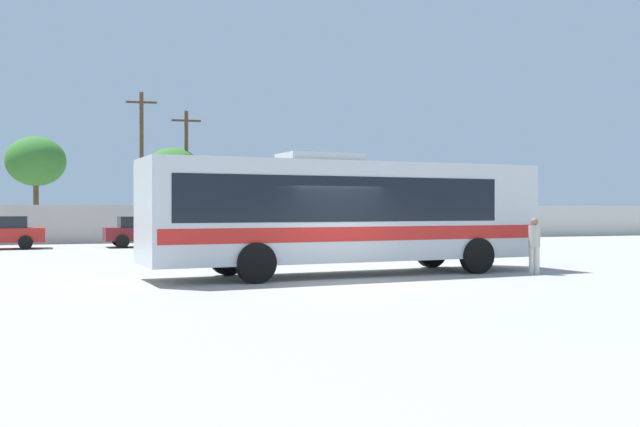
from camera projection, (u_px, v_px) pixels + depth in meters
name	position (u px, v px, depth m)	size (l,w,h in m)	color
ground_plane	(256.00, 257.00, 28.15)	(300.00, 300.00, 0.00)	#A3A099
perimeter_wall	(197.00, 223.00, 41.37)	(80.00, 0.30, 2.09)	beige
coach_bus_silver_red	(343.00, 211.00, 20.72)	(11.87, 3.60, 3.44)	silver
attendant_by_bus_door	(534.00, 242.00, 20.87)	(0.46, 0.46, 1.63)	silver
parked_car_second_maroon	(145.00, 231.00, 35.78)	(4.11, 2.13, 1.50)	maroon
parked_car_third_grey	(260.00, 230.00, 37.49)	(4.61, 2.17, 1.41)	slate
parked_car_rightmost_silver	(357.00, 228.00, 40.16)	(4.71, 2.23, 1.55)	#B7BABF
utility_pole_near	(142.00, 163.00, 43.18)	(1.80, 0.35, 8.83)	#4C3823
utility_pole_far	(186.00, 172.00, 45.06)	(1.80, 0.24, 7.97)	#4C3823
roadside_tree_midleft	(36.00, 162.00, 44.45)	(3.59, 3.59, 6.32)	brown
roadside_tree_midright	(173.00, 174.00, 45.33)	(3.81, 3.81, 5.70)	brown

